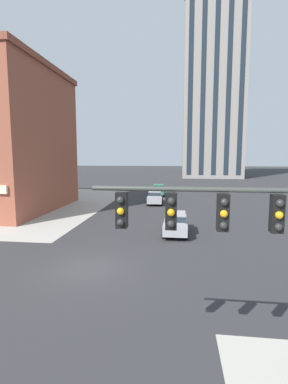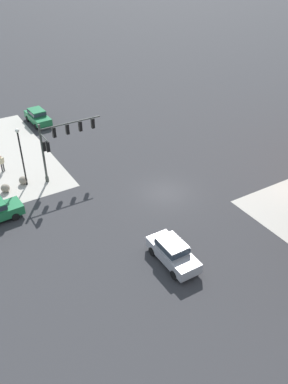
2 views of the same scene
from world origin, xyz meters
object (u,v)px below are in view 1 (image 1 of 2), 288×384
traffic_signal_main (263,243)px  car_main_southbound_far (155,197)px  car_main_northbound_far (158,189)px  car_cross_eastbound (176,222)px

traffic_signal_main → car_main_southbound_far: bearing=100.2°
car_main_northbound_far → traffic_signal_main: bearing=-81.7°
traffic_signal_main → car_cross_eastbound: (-2.32, 14.54, -2.94)m
traffic_signal_main → car_main_northbound_far: 36.69m
car_main_southbound_far → car_cross_eastbound: (2.78, -13.70, 0.00)m
car_main_northbound_far → car_cross_eastbound: bearing=-82.3°
car_cross_eastbound → car_main_southbound_far: bearing=101.5°
traffic_signal_main → car_main_southbound_far: (-5.10, 28.24, -2.94)m
traffic_signal_main → car_main_southbound_far: size_ratio=1.31×
traffic_signal_main → car_cross_eastbound: size_ratio=1.33×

